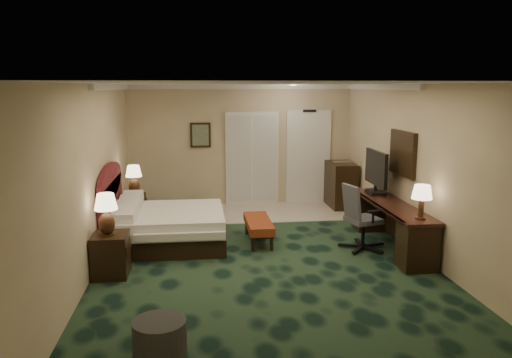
{
  "coord_description": "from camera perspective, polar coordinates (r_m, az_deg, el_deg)",
  "views": [
    {
      "loc": [
        -1.0,
        -7.39,
        2.66
      ],
      "look_at": [
        -0.03,
        0.6,
        1.16
      ],
      "focal_mm": 35.0,
      "sensor_mm": 36.0,
      "label": 1
    }
  ],
  "objects": [
    {
      "name": "nightstand_near",
      "position": [
        7.46,
        -16.25,
        -8.31
      ],
      "size": [
        0.49,
        0.56,
        0.61
      ],
      "primitive_type": "cube",
      "color": "black",
      "rests_on": "ground"
    },
    {
      "name": "desk_chair",
      "position": [
        8.4,
        12.2,
        -4.24
      ],
      "size": [
        0.77,
        0.75,
        1.1
      ],
      "primitive_type": null,
      "rotation": [
        0.0,
        0.0,
        0.26
      ],
      "color": "#494954",
      "rests_on": "ground"
    },
    {
      "name": "lamp_far",
      "position": [
        9.91,
        -13.78,
        -0.14
      ],
      "size": [
        0.37,
        0.37,
        0.58
      ],
      "primitive_type": null,
      "rotation": [
        0.0,
        0.0,
        -0.2
      ],
      "color": "black",
      "rests_on": "nightstand_far"
    },
    {
      "name": "lamp_near",
      "position": [
        7.24,
        -16.73,
        -3.93
      ],
      "size": [
        0.33,
        0.33,
        0.6
      ],
      "primitive_type": null,
      "rotation": [
        0.0,
        0.0,
        -0.05
      ],
      "color": "black",
      "rests_on": "nightstand_near"
    },
    {
      "name": "desk_lamp",
      "position": [
        7.64,
        18.39,
        -2.5
      ],
      "size": [
        0.38,
        0.38,
        0.52
      ],
      "primitive_type": null,
      "rotation": [
        0.0,
        0.0,
        -0.33
      ],
      "color": "black",
      "rests_on": "desk"
    },
    {
      "name": "bed",
      "position": [
        8.66,
        -9.85,
        -5.49
      ],
      "size": [
        1.84,
        1.7,
        0.58
      ],
      "primitive_type": "cube",
      "color": "silver",
      "rests_on": "ground"
    },
    {
      "name": "ceiling",
      "position": [
        7.46,
        0.83,
        10.85
      ],
      "size": [
        5.0,
        7.5,
        0.0
      ],
      "primitive_type": "cube",
      "color": "white",
      "rests_on": "wall_back"
    },
    {
      "name": "closet_doors",
      "position": [
        11.28,
        -0.46,
        2.34
      ],
      "size": [
        1.2,
        0.06,
        2.1
      ],
      "primitive_type": "cube",
      "color": "silver",
      "rests_on": "ground"
    },
    {
      "name": "ottoman",
      "position": [
        5.28,
        -10.95,
        -17.5
      ],
      "size": [
        0.55,
        0.55,
        0.39
      ],
      "primitive_type": "cylinder",
      "rotation": [
        0.0,
        0.0,
        -0.01
      ],
      "color": "#2D2D31",
      "rests_on": "ground"
    },
    {
      "name": "tile_patch",
      "position": [
        10.79,
        3.47,
        -3.71
      ],
      "size": [
        3.2,
        1.7,
        0.01
      ],
      "primitive_type": "cube",
      "color": "beige",
      "rests_on": "ground"
    },
    {
      "name": "desk",
      "position": [
        8.68,
        15.08,
        -5.1
      ],
      "size": [
        0.56,
        2.6,
        0.75
      ],
      "primitive_type": "cube",
      "color": "black",
      "rests_on": "ground"
    },
    {
      "name": "entry_door",
      "position": [
        11.51,
        5.99,
        2.44
      ],
      "size": [
        1.02,
        0.06,
        2.18
      ],
      "primitive_type": "cube",
      "color": "white",
      "rests_on": "ground"
    },
    {
      "name": "headboard",
      "position": [
        8.74,
        -16.22,
        -2.85
      ],
      "size": [
        0.12,
        2.0,
        1.4
      ],
      "primitive_type": null,
      "color": "#4F1216",
      "rests_on": "ground"
    },
    {
      "name": "minibar",
      "position": [
        11.27,
        9.68,
        -0.67
      ],
      "size": [
        0.53,
        0.95,
        1.0
      ],
      "primitive_type": "cube",
      "color": "black",
      "rests_on": "ground"
    },
    {
      "name": "floor",
      "position": [
        7.92,
        0.77,
        -9.09
      ],
      "size": [
        5.0,
        7.5,
        0.0
      ],
      "primitive_type": "cube",
      "color": "black",
      "rests_on": "ground"
    },
    {
      "name": "wall_right",
      "position": [
        8.28,
        18.22,
        0.91
      ],
      "size": [
        0.0,
        7.5,
        2.7
      ],
      "primitive_type": "cube",
      "color": "tan",
      "rests_on": "ground"
    },
    {
      "name": "wall_art",
      "position": [
        11.15,
        -6.37,
        5.02
      ],
      "size": [
        0.45,
        0.06,
        0.55
      ],
      "primitive_type": "cube",
      "color": "#4B655B",
      "rests_on": "wall_back"
    },
    {
      "name": "nightstand_far",
      "position": [
        10.02,
        -13.86,
        -3.44
      ],
      "size": [
        0.47,
        0.54,
        0.58
      ],
      "primitive_type": "cube",
      "color": "black",
      "rests_on": "ground"
    },
    {
      "name": "tv",
      "position": [
        9.2,
        13.55,
        0.75
      ],
      "size": [
        0.1,
        1.01,
        0.78
      ],
      "primitive_type": "cube",
      "rotation": [
        0.0,
        0.0,
        -0.02
      ],
      "color": "black",
      "rests_on": "desk"
    },
    {
      "name": "bed_bench",
      "position": [
        8.67,
        0.29,
        -5.94
      ],
      "size": [
        0.41,
        1.18,
        0.4
      ],
      "primitive_type": "cube",
      "rotation": [
        0.0,
        0.0,
        0.0
      ],
      "color": "maroon",
      "rests_on": "ground"
    },
    {
      "name": "wall_mirror",
      "position": [
        8.78,
        16.41,
        2.84
      ],
      "size": [
        0.05,
        0.95,
        0.75
      ],
      "primitive_type": "cube",
      "color": "white",
      "rests_on": "wall_right"
    },
    {
      "name": "wall_back",
      "position": [
        11.26,
        -1.75,
        3.85
      ],
      "size": [
        5.0,
        0.0,
        2.7
      ],
      "primitive_type": "cube",
      "color": "tan",
      "rests_on": "ground"
    },
    {
      "name": "crown_molding",
      "position": [
        7.46,
        0.83,
        10.47
      ],
      "size": [
        5.0,
        7.5,
        0.1
      ],
      "primitive_type": null,
      "color": "white",
      "rests_on": "wall_back"
    },
    {
      "name": "wall_front",
      "position": [
        3.99,
        8.07,
        -8.7
      ],
      "size": [
        5.0,
        0.0,
        2.7
      ],
      "primitive_type": "cube",
      "color": "tan",
      "rests_on": "ground"
    },
    {
      "name": "wall_left",
      "position": [
        7.65,
        -18.09,
        0.16
      ],
      "size": [
        0.0,
        7.5,
        2.7
      ],
      "primitive_type": "cube",
      "color": "tan",
      "rests_on": "ground"
    }
  ]
}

